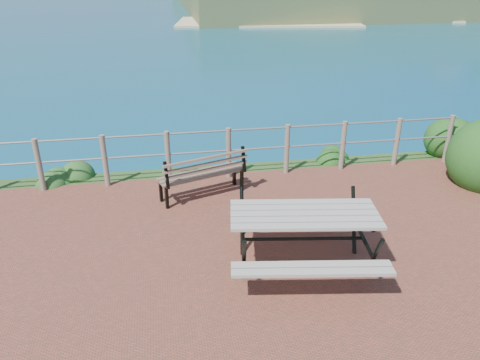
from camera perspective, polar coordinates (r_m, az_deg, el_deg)
name	(u,v)px	position (r m, az deg, el deg)	size (l,w,h in m)	color
ground	(267,282)	(6.33, 3.29, -12.36)	(10.00, 7.00, 0.12)	brown
safety_railing	(229,150)	(8.94, -1.40, 3.64)	(9.40, 0.10, 1.00)	#6B5B4C
picnic_table	(303,233)	(6.39, 7.71, -6.48)	(2.05, 1.68, 0.82)	#9D978C
park_bench	(202,167)	(8.20, -4.71, 1.59)	(1.61, 0.87, 0.88)	brown
shrub_right_edge	(455,155)	(11.29, 24.72, 2.83)	(0.97, 0.97, 1.39)	#154516
shrub_lip_west	(64,181)	(9.65, -20.66, -0.07)	(0.82, 0.82, 0.58)	#224D1D
shrub_lip_east	(337,158)	(10.31, 11.71, 2.69)	(0.78, 0.78, 0.53)	#154516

